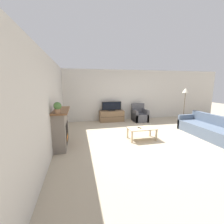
# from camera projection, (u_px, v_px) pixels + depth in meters

# --- Properties ---
(ground_plane) EXTENTS (24.00, 24.00, 0.00)m
(ground_plane) POSITION_uv_depth(u_px,v_px,m) (143.00, 137.00, 5.61)
(ground_plane) COLOR tan
(wall_back) EXTENTS (12.00, 0.06, 2.70)m
(wall_back) POSITION_uv_depth(u_px,v_px,m) (122.00, 95.00, 8.17)
(wall_back) COLOR beige
(wall_back) RESTS_ON ground
(wall_left) EXTENTS (0.06, 12.00, 2.70)m
(wall_left) POSITION_uv_depth(u_px,v_px,m) (53.00, 103.00, 4.68)
(wall_left) COLOR beige
(wall_left) RESTS_ON ground
(fireplace) EXTENTS (0.47, 1.44, 1.16)m
(fireplace) POSITION_uv_depth(u_px,v_px,m) (61.00, 127.00, 4.72)
(fireplace) COLOR slate
(fireplace) RESTS_ON ground
(mantel_vase_left) EXTENTS (0.11, 0.11, 0.20)m
(mantel_vase_left) POSITION_uv_depth(u_px,v_px,m) (59.00, 109.00, 4.19)
(mantel_vase_left) COLOR #512D23
(mantel_vase_left) RESTS_ON fireplace
(potted_plant) EXTENTS (0.21, 0.21, 0.30)m
(potted_plant) POSITION_uv_depth(u_px,v_px,m) (58.00, 107.00, 4.00)
(potted_plant) COLOR #936B4C
(potted_plant) RESTS_ON fireplace
(tv_stand) EXTENTS (1.28, 0.52, 0.57)m
(tv_stand) POSITION_uv_depth(u_px,v_px,m) (112.00, 116.00, 7.91)
(tv_stand) COLOR brown
(tv_stand) RESTS_ON ground
(tv) EXTENTS (1.04, 0.18, 0.47)m
(tv) POSITION_uv_depth(u_px,v_px,m) (112.00, 107.00, 7.81)
(tv) COLOR black
(tv) RESTS_ON tv_stand
(armchair) EXTENTS (0.70, 0.76, 0.91)m
(armchair) POSITION_uv_depth(u_px,v_px,m) (139.00, 116.00, 7.97)
(armchair) COLOR #4C4C51
(armchair) RESTS_ON ground
(coffee_table) EXTENTS (0.97, 0.55, 0.42)m
(coffee_table) POSITION_uv_depth(u_px,v_px,m) (142.00, 129.00, 5.28)
(coffee_table) COLOR #CCB289
(coffee_table) RESTS_ON ground
(remote) EXTENTS (0.11, 0.15, 0.02)m
(remote) POSITION_uv_depth(u_px,v_px,m) (140.00, 128.00, 5.25)
(remote) COLOR black
(remote) RESTS_ON coffee_table
(couch) EXTENTS (0.89, 2.45, 0.79)m
(couch) POSITION_uv_depth(u_px,v_px,m) (210.00, 130.00, 5.54)
(couch) COLOR slate
(couch) RESTS_ON ground
(floor_lamp) EXTENTS (0.30, 0.30, 1.78)m
(floor_lamp) POSITION_uv_depth(u_px,v_px,m) (185.00, 94.00, 6.83)
(floor_lamp) COLOR black
(floor_lamp) RESTS_ON ground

